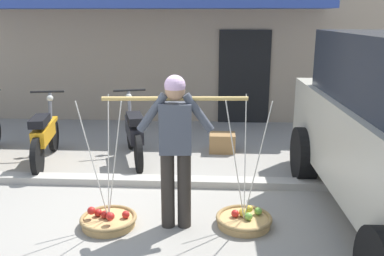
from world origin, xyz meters
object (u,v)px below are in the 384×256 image
at_px(fruit_vendor, 175,142).
at_px(fruit_basket_left_side, 244,219).
at_px(motorcycle_second_in_row, 45,136).
at_px(wooden_crate, 222,143).
at_px(fruit_basket_right_side, 108,220).
at_px(motorcycle_third_in_row, 134,133).

distance_m(fruit_vendor, fruit_basket_left_side, 1.18).
distance_m(motorcycle_second_in_row, wooden_crate, 2.92).
relative_size(fruit_basket_left_side, motorcycle_second_in_row, 0.80).
bearing_deg(fruit_vendor, wooden_crate, 78.62).
height_order(fruit_basket_right_side, motorcycle_second_in_row, fruit_basket_right_side).
relative_size(motorcycle_second_in_row, wooden_crate, 4.10).
bearing_deg(motorcycle_third_in_row, wooden_crate, 19.59).
bearing_deg(fruit_basket_right_side, fruit_vendor, 3.69).
distance_m(fruit_basket_right_side, wooden_crate, 3.05).
xyz_separation_m(fruit_basket_left_side, fruit_basket_right_side, (-1.51, -0.10, 0.00)).
bearing_deg(fruit_basket_right_side, wooden_crate, 64.74).
bearing_deg(motorcycle_second_in_row, wooden_crate, 14.78).
bearing_deg(motorcycle_second_in_row, fruit_basket_right_side, -53.21).
bearing_deg(motorcycle_second_in_row, motorcycle_third_in_row, 9.52).
height_order(fruit_vendor, motorcycle_third_in_row, fruit_vendor).
height_order(fruit_vendor, fruit_basket_right_side, fruit_vendor).
height_order(fruit_basket_right_side, motorcycle_third_in_row, fruit_basket_right_side).
distance_m(fruit_vendor, motorcycle_second_in_row, 3.05).
bearing_deg(wooden_crate, fruit_basket_right_side, -115.26).
distance_m(fruit_basket_left_side, fruit_basket_right_side, 1.52).
bearing_deg(fruit_basket_left_side, motorcycle_second_in_row, 147.58).
bearing_deg(fruit_vendor, fruit_basket_right_side, -176.31).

